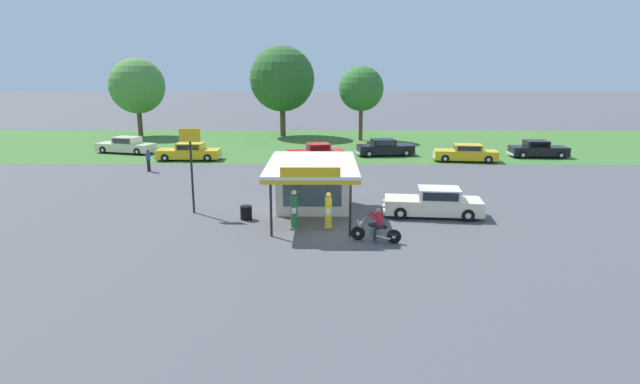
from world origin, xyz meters
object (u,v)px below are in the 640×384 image
Objects in this scene: gas_pump_nearside at (294,211)px; bystander_standing_back_lot at (309,162)px; motorcycle_with_rider at (377,228)px; gas_pump_offside at (328,212)px; parked_car_back_row_centre at (126,146)px; roadside_pole_sign at (191,156)px; parked_car_back_row_centre_left at (466,153)px; bystander_leaning_by_kiosk at (148,160)px; parked_car_back_row_left at (385,148)px; parked_car_back_row_right at (538,150)px; spare_tire_stack at (246,213)px; parked_car_back_row_far_right at (316,153)px; featured_classic_sedan at (434,203)px; parked_car_back_row_centre_right at (189,152)px.

bystander_standing_back_lot is (0.35, 13.76, -0.06)m from gas_pump_nearside.
gas_pump_nearside is 4.28m from motorcycle_with_rider.
motorcycle_with_rider is at bearing -40.88° from gas_pump_offside.
gas_pump_offside reaches higher than motorcycle_with_rider.
parked_car_back_row_centre is 23.40m from roadside_pole_sign.
parked_car_back_row_centre_left is at bearing 54.89° from gas_pump_nearside.
parked_car_back_row_centre_left is 25.67m from bystander_leaning_by_kiosk.
gas_pump_nearside is at bearing -27.25° from roadside_pole_sign.
bystander_leaning_by_kiosk is at bearing -158.17° from parked_car_back_row_left.
motorcycle_with_rider is 10.88m from roadside_pole_sign.
gas_pump_nearside is 6.70m from roadside_pole_sign.
parked_car_back_row_right is (18.66, 21.24, -0.17)m from gas_pump_offside.
parked_car_back_row_centre_left is at bearing -7.96° from parked_car_back_row_centre.
parked_car_back_row_centre_left is 23.61m from spare_tire_stack.
parked_car_back_row_far_right reaches higher than parked_car_back_row_centre_left.
bystander_leaning_by_kiosk is 0.38× the size of roadside_pole_sign.
bystander_standing_back_lot is (-6.91, 11.44, 0.13)m from featured_classic_sedan.
bystander_leaning_by_kiosk is (-25.26, -4.56, 0.24)m from parked_car_back_row_centre_left.
parked_car_back_row_far_right is (-0.87, 19.27, -0.18)m from gas_pump_offside.
gas_pump_offside is 0.34× the size of featured_classic_sedan.
roadside_pole_sign is (-12.54, -19.10, 2.46)m from parked_car_back_row_left.
parked_car_back_row_left is 7.39× the size of spare_tire_stack.
parked_car_back_row_far_right is at bearing 98.20° from motorcycle_with_rider.
parked_car_back_row_right is at bearing 55.38° from featured_classic_sedan.
parked_car_back_row_centre is 1.27× the size of roadside_pole_sign.
parked_car_back_row_centre is at bearing 118.94° from roadside_pole_sign.
parked_car_back_row_centre_left is at bearing -1.24° from parked_car_back_row_centre_right.
gas_pump_nearside is at bearing 153.85° from motorcycle_with_rider.
gas_pump_offside is 19.81m from bystander_leaning_by_kiosk.
parked_car_back_row_far_right is at bearing 92.60° from gas_pump_offside.
bystander_leaning_by_kiosk reaches higher than parked_car_back_row_centre_right.
motorcycle_with_rider is at bearing -97.37° from parked_car_back_row_left.
gas_pump_offside is at bearing -46.89° from bystander_leaning_by_kiosk.
motorcycle_with_rider is 7.33m from spare_tire_stack.
bystander_standing_back_lot is (10.44, -5.77, 0.16)m from parked_car_back_row_centre_right.
parked_car_back_row_right is 21.32m from bystander_standing_back_lot.
gas_pump_offside is 28.27m from parked_car_back_row_right.
parked_car_back_row_centre_right is at bearing 121.02° from gas_pump_offside.
bystander_standing_back_lot is (17.23, -9.50, 0.15)m from parked_car_back_row_centre.
bystander_standing_back_lot is 12.25m from bystander_leaning_by_kiosk.
gas_pump_offside is 4.58m from spare_tire_stack.
parked_car_back_row_centre_left is 7.61× the size of spare_tire_stack.
parked_car_back_row_centre_left is 14.05m from bystander_standing_back_lot.
parked_car_back_row_left is 6.72m from parked_car_back_row_far_right.
parked_car_back_row_far_right is 0.88× the size of parked_car_back_row_centre.
parked_car_back_row_centre is (-37.19, 2.02, 0.01)m from parked_car_back_row_right.
gas_pump_offside is (1.66, -0.00, -0.06)m from gas_pump_nearside.
featured_classic_sedan is at bearing -32.38° from bystander_leaning_by_kiosk.
bystander_leaning_by_kiosk is at bearing 129.40° from gas_pump_nearside.
featured_classic_sedan is at bearing 17.78° from gas_pump_nearside.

